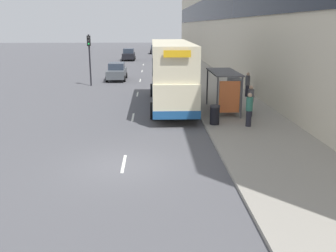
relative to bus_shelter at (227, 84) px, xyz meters
name	(u,v)px	position (x,y,z in m)	size (l,w,h in m)	color
ground_plane	(123,166)	(-5.77, -8.73, -1.88)	(220.00, 220.00, 0.00)	#515156
pavement	(190,65)	(0.73, 29.77, -1.81)	(5.00, 93.00, 0.14)	gray
terrace_facade	(220,2)	(4.72, 29.77, 6.49)	(3.10, 93.00, 16.75)	beige
lane_mark_0	(124,164)	(-5.77, -8.44, -1.87)	(0.12, 2.00, 0.01)	silver
lane_mark_1	(133,117)	(-5.77, -0.59, -1.87)	(0.12, 2.00, 0.01)	silver
lane_mark_2	(137,94)	(-5.77, 7.25, -1.87)	(0.12, 2.00, 0.01)	silver
lane_mark_3	(140,80)	(-5.77, 15.09, -1.87)	(0.12, 2.00, 0.01)	silver
lane_mark_4	(142,71)	(-5.77, 22.94, -1.87)	(0.12, 2.00, 0.01)	silver
lane_mark_5	(143,65)	(-5.77, 30.78, -1.87)	(0.12, 2.00, 0.01)	silver
bus_shelter	(227,84)	(0.00, 0.00, 0.00)	(1.60, 4.20, 2.48)	#4C4C51
double_decker_bus_near	(171,73)	(-3.30, 2.39, 0.41)	(2.85, 11.26, 4.30)	beige
car_0	(161,54)	(-3.01, 39.24, -1.04)	(1.90, 4.44, 1.67)	navy
car_1	(129,55)	(-8.23, 37.88, -0.98)	(2.04, 4.42, 1.83)	black
car_2	(155,49)	(-3.82, 52.13, -1.03)	(2.07, 4.15, 1.69)	black
car_3	(117,72)	(-8.14, 15.54, -1.02)	(1.94, 4.40, 1.72)	#4C5156
pedestrian_at_shelter	(250,101)	(1.14, -1.30, -0.78)	(0.37, 0.37, 1.87)	#23232D
pedestrian_1	(247,84)	(2.60, 5.16, -0.81)	(0.36, 0.36, 1.81)	#23232D
pedestrian_2	(249,109)	(0.52, -3.46, -0.81)	(0.36, 0.36, 1.80)	#23232D
litter_bin	(215,115)	(-1.22, -2.96, -1.21)	(0.55, 0.55, 1.05)	black
traffic_light_far_kerb	(89,52)	(-10.17, 11.77, 1.22)	(0.30, 0.32, 4.58)	black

